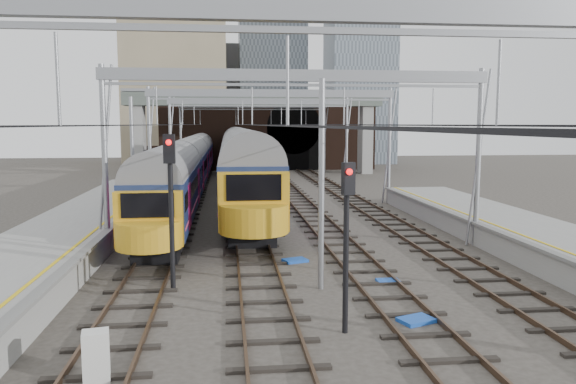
{
  "coord_description": "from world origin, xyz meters",
  "views": [
    {
      "loc": [
        -3.11,
        -16.22,
        5.53
      ],
      "look_at": [
        -0.29,
        9.46,
        2.4
      ],
      "focal_mm": 35.0,
      "sensor_mm": 36.0,
      "label": 1
    }
  ],
  "objects": [
    {
      "name": "signal_near_centre",
      "position": [
        -0.03,
        -2.13,
        2.9
      ],
      "size": [
        0.35,
        0.46,
        4.56
      ],
      "rotation": [
        0.0,
        0.0,
        0.21
      ],
      "color": "black",
      "rests_on": "ground"
    },
    {
      "name": "relay_cabinet",
      "position": [
        -5.97,
        -4.28,
        0.56
      ],
      "size": [
        0.63,
        0.56,
        1.12
      ],
      "primitive_type": "cube",
      "rotation": [
        0.0,
        0.0,
        0.19
      ],
      "color": "silver",
      "rests_on": "ground"
    },
    {
      "name": "city_skyline",
      "position": [
        2.73,
        70.48,
        17.09
      ],
      "size": [
        37.5,
        27.5,
        60.0
      ],
      "color": "tan",
      "rests_on": "ground"
    },
    {
      "name": "retaining_wall",
      "position": [
        1.4,
        51.93,
        4.33
      ],
      "size": [
        28.0,
        2.75,
        9.0
      ],
      "color": "black",
      "rests_on": "ground"
    },
    {
      "name": "ground",
      "position": [
        0.0,
        0.0,
        0.0
      ],
      "size": [
        160.0,
        160.0,
        0.0
      ],
      "primitive_type": "plane",
      "color": "#38332D",
      "rests_on": "ground"
    },
    {
      "name": "train_main",
      "position": [
        -2.0,
        42.84,
        2.67
      ],
      "size": [
        3.11,
        71.76,
        5.24
      ],
      "color": "black",
      "rests_on": "ground"
    },
    {
      "name": "equip_cover_a",
      "position": [
        2.13,
        -1.5,
        0.06
      ],
      "size": [
        1.13,
        0.97,
        0.11
      ],
      "primitive_type": "cube",
      "rotation": [
        0.0,
        0.0,
        0.36
      ],
      "color": "#184AB4",
      "rests_on": "ground"
    },
    {
      "name": "overbridge",
      "position": [
        0.0,
        46.0,
        7.27
      ],
      "size": [
        28.0,
        3.0,
        9.25
      ],
      "color": "gray",
      "rests_on": "ground"
    },
    {
      "name": "platform_left",
      "position": [
        -10.18,
        2.5,
        0.55
      ],
      "size": [
        4.32,
        55.0,
        1.12
      ],
      "color": "gray",
      "rests_on": "ground"
    },
    {
      "name": "equip_cover_b",
      "position": [
        -0.41,
        5.79,
        0.05
      ],
      "size": [
        1.09,
        0.92,
        0.11
      ],
      "primitive_type": "cube",
      "rotation": [
        0.0,
        0.0,
        0.34
      ],
      "color": "#184AB4",
      "rests_on": "ground"
    },
    {
      "name": "overhead_line",
      "position": [
        0.0,
        21.49,
        6.57
      ],
      "size": [
        16.8,
        80.0,
        8.0
      ],
      "color": "gray",
      "rests_on": "ground"
    },
    {
      "name": "train_second",
      "position": [
        -6.0,
        34.39,
        2.36
      ],
      "size": [
        2.59,
        59.86,
        4.52
      ],
      "color": "black",
      "rests_on": "ground"
    },
    {
      "name": "signal_near_left",
      "position": [
        -4.95,
        2.33,
        3.26
      ],
      "size": [
        0.39,
        0.48,
        5.21
      ],
      "rotation": [
        0.0,
        0.0,
        -0.1
      ],
      "color": "black",
      "rests_on": "ground"
    },
    {
      "name": "equip_cover_c",
      "position": [
        2.48,
        2.47,
        0.05
      ],
      "size": [
        0.79,
        0.56,
        0.09
      ],
      "primitive_type": "cube",
      "rotation": [
        0.0,
        0.0,
        -0.01
      ],
      "color": "#184AB4",
      "rests_on": "ground"
    },
    {
      "name": "tracks",
      "position": [
        0.0,
        15.0,
        0.02
      ],
      "size": [
        14.4,
        80.0,
        0.22
      ],
      "color": "#4C3828",
      "rests_on": "ground"
    }
  ]
}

